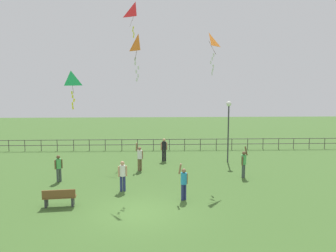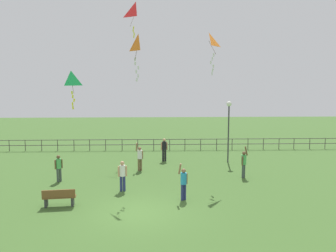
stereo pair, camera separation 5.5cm
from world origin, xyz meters
TOP-DOWN VIEW (x-y plane):
  - ground_plane at (0.00, 0.00)m, footprint 80.00×80.00m
  - lamppost at (5.96, 9.51)m, footprint 0.36×0.36m
  - park_bench at (-3.75, 0.87)m, footprint 1.54×0.58m
  - person_0 at (-0.26, 7.29)m, footprint 0.49×0.29m
  - person_1 at (2.13, 1.59)m, footprint 0.49×0.34m
  - person_2 at (-1.00, 3.10)m, footprint 0.48×0.30m
  - person_4 at (-4.85, 4.97)m, footprint 0.40×0.32m
  - person_5 at (6.07, 5.43)m, footprint 0.45×0.43m
  - person_6 at (1.39, 9.93)m, footprint 0.50×0.31m
  - kite_0 at (-0.14, 4.32)m, footprint 0.67×0.77m
  - kite_1 at (3.96, 6.10)m, footprint 0.96×1.11m
  - kite_2 at (-4.17, 5.93)m, footprint 0.81×0.79m
  - kite_3 at (-0.71, 13.06)m, footprint 1.22×1.21m
  - waterfront_railing at (-0.24, 14.00)m, footprint 36.01×0.06m

SIDE VIEW (x-z plane):
  - ground_plane at x=0.00m, z-range 0.00..0.00m
  - park_bench at x=-3.75m, z-range 0.04..0.89m
  - waterfront_railing at x=-0.24m, z-range 0.14..1.09m
  - person_4 at x=-4.85m, z-range 0.12..1.69m
  - person_0 at x=-0.26m, z-range 0.00..1.86m
  - person_1 at x=2.13m, z-range 0.00..1.87m
  - person_2 at x=-1.00m, z-range 0.12..1.75m
  - person_5 at x=6.07m, z-range 0.00..1.90m
  - person_6 at x=1.39m, z-range 0.13..1.80m
  - lamppost at x=5.96m, z-range 1.00..5.38m
  - kite_2 at x=-4.17m, z-range 4.73..7.00m
  - kite_0 at x=-0.14m, z-range 6.45..9.02m
  - kite_1 at x=3.96m, z-range 6.84..9.29m
  - kite_3 at x=-0.71m, z-range 9.72..12.39m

